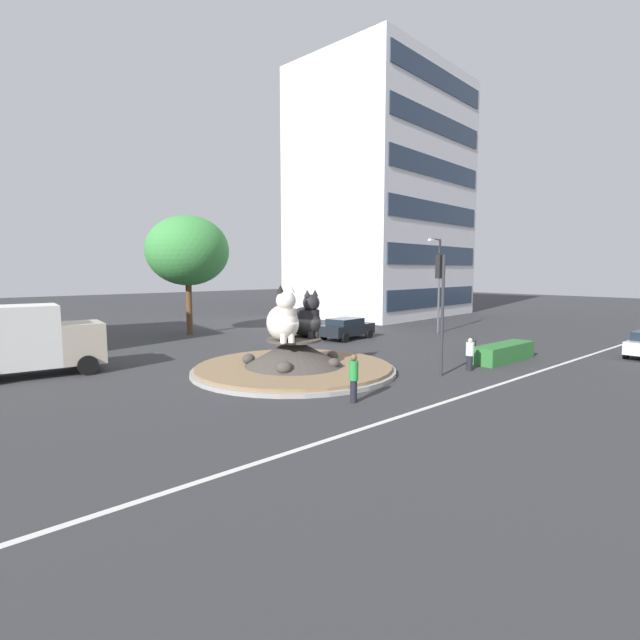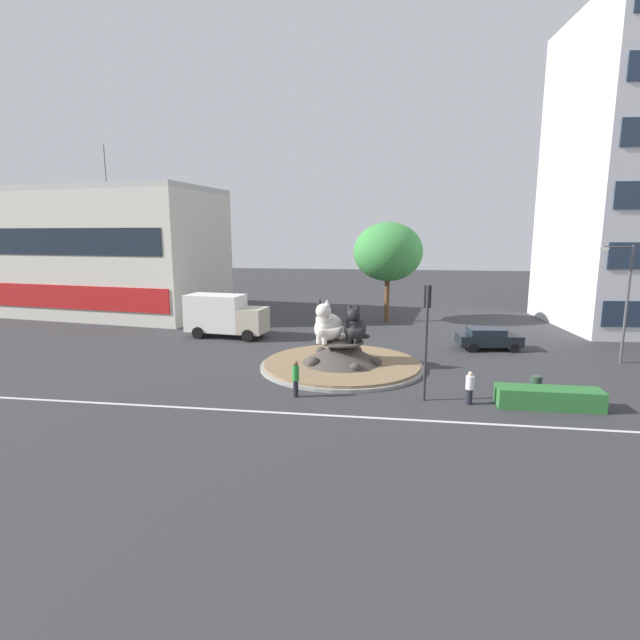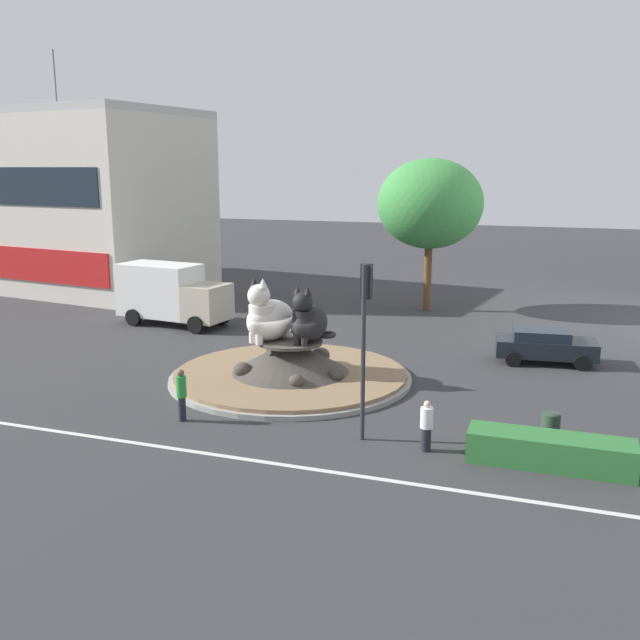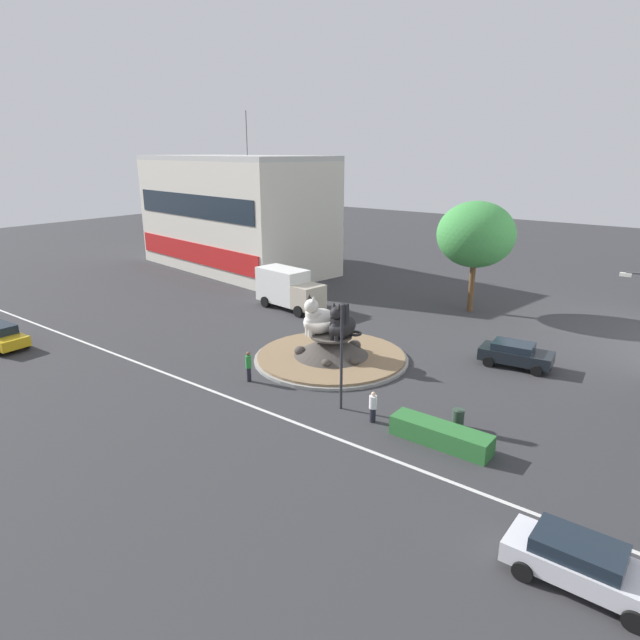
{
  "view_description": "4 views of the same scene",
  "coord_description": "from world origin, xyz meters",
  "px_view_note": "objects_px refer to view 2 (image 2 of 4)",
  "views": [
    {
      "loc": [
        -13.74,
        -17.2,
        4.78
      ],
      "look_at": [
        1.59,
        -0.07,
        2.35
      ],
      "focal_mm": 26.61,
      "sensor_mm": 36.0,
      "label": 1
    },
    {
      "loc": [
        2.71,
        -27.32,
        7.75
      ],
      "look_at": [
        -1.27,
        -0.13,
        2.82
      ],
      "focal_mm": 27.0,
      "sensor_mm": 36.0,
      "label": 2
    },
    {
      "loc": [
        9.98,
        -24.87,
        8.24
      ],
      "look_at": [
        1.77,
        -1.5,
        2.85
      ],
      "focal_mm": 39.48,
      "sensor_mm": 36.0,
      "label": 3
    },
    {
      "loc": [
        18.93,
        -25.61,
        12.46
      ],
      "look_at": [
        0.31,
        -1.54,
        3.01
      ],
      "focal_mm": 30.74,
      "sensor_mm": 36.0,
      "label": 4
    }
  ],
  "objects_px": {
    "broadleaf_tree_behind_island": "(388,252)",
    "pedestrian_white_shirt": "(470,387)",
    "pedestrian_green_shirt": "(296,378)",
    "shophouse_block": "(103,253)",
    "litter_bin": "(536,385)",
    "streetlight_arm": "(624,296)",
    "delivery_box_truck": "(224,315)",
    "cat_statue_white": "(328,326)",
    "traffic_light_mast": "(427,321)",
    "hatchback_near_shophouse": "(488,338)",
    "cat_statue_black": "(355,327)"
  },
  "relations": [
    {
      "from": "hatchback_near_shophouse",
      "to": "delivery_box_truck",
      "type": "distance_m",
      "value": 19.17
    },
    {
      "from": "hatchback_near_shophouse",
      "to": "cat_statue_white",
      "type": "bearing_deg",
      "value": -155.66
    },
    {
      "from": "traffic_light_mast",
      "to": "cat_statue_white",
      "type": "bearing_deg",
      "value": 51.51
    },
    {
      "from": "litter_bin",
      "to": "pedestrian_green_shirt",
      "type": "bearing_deg",
      "value": -169.48
    },
    {
      "from": "cat_statue_white",
      "to": "traffic_light_mast",
      "type": "xyz_separation_m",
      "value": [
        5.23,
        -4.76,
        1.26
      ]
    },
    {
      "from": "pedestrian_green_shirt",
      "to": "traffic_light_mast",
      "type": "bearing_deg",
      "value": 177.52
    },
    {
      "from": "pedestrian_white_shirt",
      "to": "litter_bin",
      "type": "bearing_deg",
      "value": 134.37
    },
    {
      "from": "cat_statue_white",
      "to": "shophouse_block",
      "type": "bearing_deg",
      "value": -101.87
    },
    {
      "from": "pedestrian_white_shirt",
      "to": "hatchback_near_shophouse",
      "type": "bearing_deg",
      "value": 179.86
    },
    {
      "from": "pedestrian_white_shirt",
      "to": "pedestrian_green_shirt",
      "type": "height_order",
      "value": "pedestrian_green_shirt"
    },
    {
      "from": "delivery_box_truck",
      "to": "pedestrian_green_shirt",
      "type": "bearing_deg",
      "value": -50.78
    },
    {
      "from": "cat_statue_white",
      "to": "broadleaf_tree_behind_island",
      "type": "distance_m",
      "value": 16.54
    },
    {
      "from": "cat_statue_black",
      "to": "litter_bin",
      "type": "height_order",
      "value": "cat_statue_black"
    },
    {
      "from": "cat_statue_black",
      "to": "hatchback_near_shophouse",
      "type": "distance_m",
      "value": 10.59
    },
    {
      "from": "pedestrian_white_shirt",
      "to": "pedestrian_green_shirt",
      "type": "relative_size",
      "value": 0.88
    },
    {
      "from": "pedestrian_green_shirt",
      "to": "delivery_box_truck",
      "type": "distance_m",
      "value": 15.07
    },
    {
      "from": "streetlight_arm",
      "to": "delivery_box_truck",
      "type": "height_order",
      "value": "streetlight_arm"
    },
    {
      "from": "broadleaf_tree_behind_island",
      "to": "pedestrian_white_shirt",
      "type": "height_order",
      "value": "broadleaf_tree_behind_island"
    },
    {
      "from": "shophouse_block",
      "to": "delivery_box_truck",
      "type": "distance_m",
      "value": 18.31
    },
    {
      "from": "broadleaf_tree_behind_island",
      "to": "hatchback_near_shophouse",
      "type": "height_order",
      "value": "broadleaf_tree_behind_island"
    },
    {
      "from": "shophouse_block",
      "to": "broadleaf_tree_behind_island",
      "type": "xyz_separation_m",
      "value": [
        27.5,
        -0.7,
        0.22
      ]
    },
    {
      "from": "shophouse_block",
      "to": "broadleaf_tree_behind_island",
      "type": "distance_m",
      "value": 27.51
    },
    {
      "from": "cat_statue_white",
      "to": "pedestrian_white_shirt",
      "type": "height_order",
      "value": "cat_statue_white"
    },
    {
      "from": "cat_statue_white",
      "to": "broadleaf_tree_behind_island",
      "type": "xyz_separation_m",
      "value": [
        3.26,
        15.79,
        3.68
      ]
    },
    {
      "from": "cat_statue_black",
      "to": "pedestrian_green_shirt",
      "type": "bearing_deg",
      "value": -16.52
    },
    {
      "from": "traffic_light_mast",
      "to": "cat_statue_black",
      "type": "bearing_deg",
      "value": 40.05
    },
    {
      "from": "hatchback_near_shophouse",
      "to": "delivery_box_truck",
      "type": "bearing_deg",
      "value": 169.34
    },
    {
      "from": "cat_statue_white",
      "to": "delivery_box_truck",
      "type": "xyz_separation_m",
      "value": [
        -8.91,
        7.46,
        -0.82
      ]
    },
    {
      "from": "litter_bin",
      "to": "delivery_box_truck",
      "type": "bearing_deg",
      "value": 151.69
    },
    {
      "from": "pedestrian_white_shirt",
      "to": "pedestrian_green_shirt",
      "type": "distance_m",
      "value": 8.12
    },
    {
      "from": "shophouse_block",
      "to": "streetlight_arm",
      "type": "relative_size",
      "value": 3.33
    },
    {
      "from": "traffic_light_mast",
      "to": "litter_bin",
      "type": "height_order",
      "value": "traffic_light_mast"
    },
    {
      "from": "streetlight_arm",
      "to": "delivery_box_truck",
      "type": "distance_m",
      "value": 26.59
    },
    {
      "from": "hatchback_near_shophouse",
      "to": "delivery_box_truck",
      "type": "height_order",
      "value": "delivery_box_truck"
    },
    {
      "from": "shophouse_block",
      "to": "litter_bin",
      "type": "distance_m",
      "value": 40.46
    },
    {
      "from": "cat_statue_black",
      "to": "shophouse_block",
      "type": "relative_size",
      "value": 0.1
    },
    {
      "from": "broadleaf_tree_behind_island",
      "to": "pedestrian_green_shirt",
      "type": "relative_size",
      "value": 4.95
    },
    {
      "from": "traffic_light_mast",
      "to": "hatchback_near_shophouse",
      "type": "relative_size",
      "value": 1.26
    },
    {
      "from": "pedestrian_white_shirt",
      "to": "streetlight_arm",
      "type": "bearing_deg",
      "value": 145.47
    },
    {
      "from": "broadleaf_tree_behind_island",
      "to": "streetlight_arm",
      "type": "bearing_deg",
      "value": -40.96
    },
    {
      "from": "cat_statue_white",
      "to": "hatchback_near_shophouse",
      "type": "relative_size",
      "value": 0.6
    },
    {
      "from": "shophouse_block",
      "to": "streetlight_arm",
      "type": "xyz_separation_m",
      "value": [
        41.53,
        -12.89,
        -1.83
      ]
    },
    {
      "from": "cat_statue_white",
      "to": "delivery_box_truck",
      "type": "relative_size",
      "value": 0.41
    },
    {
      "from": "hatchback_near_shophouse",
      "to": "traffic_light_mast",
      "type": "bearing_deg",
      "value": -121.24
    },
    {
      "from": "cat_statue_white",
      "to": "hatchback_near_shophouse",
      "type": "height_order",
      "value": "cat_statue_white"
    },
    {
      "from": "cat_statue_white",
      "to": "shophouse_block",
      "type": "xyz_separation_m",
      "value": [
        -24.24,
        16.5,
        3.45
      ]
    },
    {
      "from": "cat_statue_black",
      "to": "shophouse_block",
      "type": "distance_m",
      "value": 30.7
    },
    {
      "from": "cat_statue_white",
      "to": "hatchback_near_shophouse",
      "type": "distance_m",
      "value": 12.04
    },
    {
      "from": "cat_statue_white",
      "to": "pedestrian_green_shirt",
      "type": "bearing_deg",
      "value": 13.11
    },
    {
      "from": "streetlight_arm",
      "to": "hatchback_near_shophouse",
      "type": "relative_size",
      "value": 1.64
    }
  ]
}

